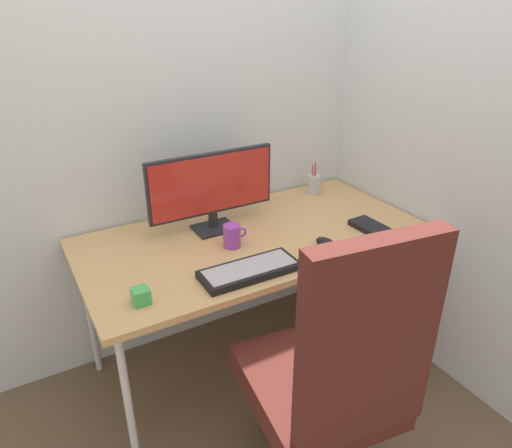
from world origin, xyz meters
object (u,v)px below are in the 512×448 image
at_px(pen_holder, 314,184).
at_px(desk_clamp_accessory, 141,296).
at_px(monitor, 212,187).
at_px(keyboard, 250,270).
at_px(coffee_mug, 232,236).
at_px(notebook, 372,228).
at_px(mouse, 326,243).
at_px(office_chair, 333,375).

xyz_separation_m(pen_holder, desk_clamp_accessory, (-1.15, -0.54, -0.03)).
distance_m(monitor, desk_clamp_accessory, 0.66).
bearing_deg(desk_clamp_accessory, monitor, 41.11).
distance_m(monitor, keyboard, 0.48).
bearing_deg(monitor, coffee_mug, -90.87).
bearing_deg(notebook, coffee_mug, 161.37).
bearing_deg(keyboard, coffee_mug, 79.35).
bearing_deg(coffee_mug, mouse, -29.97).
xyz_separation_m(monitor, coffee_mug, (-0.00, -0.20, -0.16)).
distance_m(keyboard, pen_holder, 0.91).
distance_m(mouse, coffee_mug, 0.41).
relative_size(keyboard, desk_clamp_accessory, 6.75).
relative_size(mouse, coffee_mug, 0.88).
xyz_separation_m(keyboard, notebook, (0.68, 0.05, -0.00)).
bearing_deg(monitor, notebook, -31.54).
height_order(keyboard, mouse, mouse).
xyz_separation_m(notebook, desk_clamp_accessory, (-1.11, -0.03, 0.02)).
relative_size(notebook, coffee_mug, 2.01).
bearing_deg(office_chair, mouse, 55.76).
relative_size(keyboard, pen_holder, 2.21).
height_order(monitor, pen_holder, monitor).
xyz_separation_m(monitor, keyboard, (-0.05, -0.44, -0.20)).
bearing_deg(monitor, desk_clamp_accessory, -138.89).
height_order(office_chair, mouse, office_chair).
bearing_deg(notebook, pen_holder, 83.70).
distance_m(mouse, pen_holder, 0.62).
bearing_deg(pen_holder, coffee_mug, -154.12).
bearing_deg(desk_clamp_accessory, mouse, 0.82).
relative_size(office_chair, keyboard, 2.97).
height_order(office_chair, monitor, office_chair).
height_order(mouse, notebook, mouse).
bearing_deg(mouse, pen_holder, 49.09).
distance_m(monitor, notebook, 0.77).
relative_size(monitor, desk_clamp_accessory, 10.26).
distance_m(monitor, mouse, 0.57).
xyz_separation_m(office_chair, monitor, (0.01, 0.93, 0.35)).
height_order(notebook, coffee_mug, coffee_mug).
bearing_deg(pen_holder, keyboard, -142.04).
relative_size(office_chair, pen_holder, 6.57).
relative_size(keyboard, notebook, 1.79).
height_order(monitor, mouse, monitor).
height_order(mouse, pen_holder, pen_holder).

